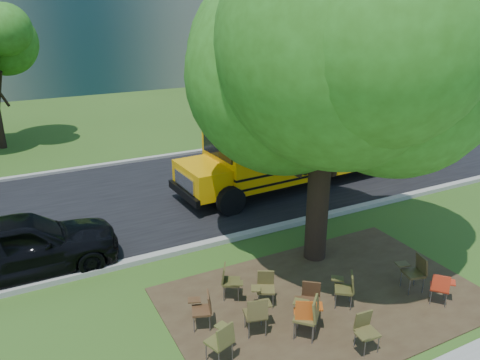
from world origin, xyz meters
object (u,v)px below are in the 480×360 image
chair_5 (365,328)px  main_tree (327,53)px  chair_1 (257,312)px  chair_7 (441,286)px  black_car (21,245)px  chair_9 (265,285)px  chair_10 (229,279)px  chair_2 (309,313)px  chair_3 (309,297)px  chair_0 (222,338)px  chair_4 (306,313)px  chair_8 (203,306)px  chair_6 (415,269)px  chair_11 (346,286)px  school_bus (336,135)px

chair_5 → main_tree: bearing=-105.9°
main_tree → chair_1: main_tree is taller
chair_7 → black_car: 9.79m
chair_9 → chair_10: bearing=-13.4°
chair_2 → chair_3: size_ratio=1.12×
chair_1 → chair_10: chair_1 is taller
chair_0 → chair_1: chair_1 is taller
chair_0 → chair_4: size_ratio=0.98×
black_car → chair_0: bearing=-148.4°
chair_0 → chair_4: chair_4 is taller
chair_4 → black_car: bearing=165.1°
chair_3 → chair_8: bearing=18.2°
chair_6 → chair_8: (-4.84, 0.99, -0.05)m
chair_1 → chair_10: 1.37m
chair_9 → chair_11: (1.54, -0.87, 0.03)m
chair_8 → chair_11: chair_11 is taller
chair_5 → chair_6: size_ratio=0.89×
chair_10 → chair_5: bearing=59.5°
chair_3 → chair_4: (-0.39, -0.45, 0.04)m
chair_1 → black_car: bearing=145.4°
chair_0 → chair_11: (3.14, 0.34, -0.02)m
chair_2 → chair_4: 0.06m
chair_0 → chair_8: chair_0 is taller
main_tree → chair_0: main_tree is taller
chair_3 → black_car: size_ratio=0.18×
chair_5 → chair_6: bearing=-151.8°
chair_3 → chair_7: 2.98m
school_bus → chair_3: (-6.02, -6.87, -1.12)m
chair_5 → chair_11: (0.58, 1.27, 0.02)m
chair_3 → chair_9: (-0.58, 0.86, -0.02)m
chair_1 → chair_5: (1.60, -1.31, -0.05)m
main_tree → chair_11: main_tree is taller
chair_5 → black_car: 8.16m
main_tree → chair_5: bearing=-110.6°
school_bus → chair_3: 9.20m
chair_4 → chair_9: (-0.19, 1.30, -0.06)m
chair_0 → chair_4: 1.79m
school_bus → chair_11: bearing=-129.6°
main_tree → chair_6: main_tree is taller
school_bus → chair_4: bearing=-134.5°
black_car → chair_3: bearing=-131.4°
chair_10 → main_tree: bearing=132.1°
chair_9 → chair_11: size_ratio=0.95×
main_tree → chair_1: (-2.85, -2.00, -4.67)m
chair_9 → chair_10: 0.81m
chair_0 → chair_2: (1.82, -0.14, 0.04)m
chair_1 → chair_5: chair_1 is taller
school_bus → chair_7: bearing=-115.5°
chair_1 → black_car: size_ratio=0.19×
chair_0 → chair_10: chair_0 is taller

